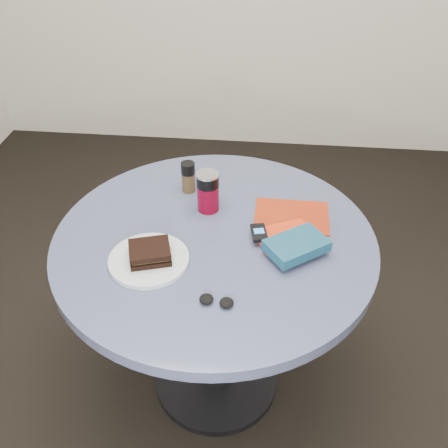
# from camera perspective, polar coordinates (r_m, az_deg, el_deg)

# --- Properties ---
(ground) EXTENTS (4.00, 4.00, 0.00)m
(ground) POSITION_cam_1_polar(r_m,az_deg,el_deg) (2.10, -0.85, -17.42)
(ground) COLOR black
(ground) RESTS_ON ground
(table) EXTENTS (1.00, 1.00, 0.75)m
(table) POSITION_cam_1_polar(r_m,az_deg,el_deg) (1.65, -1.04, -5.78)
(table) COLOR black
(table) RESTS_ON ground
(plate) EXTENTS (0.30, 0.30, 0.01)m
(plate) POSITION_cam_1_polar(r_m,az_deg,el_deg) (1.47, -8.58, -4.08)
(plate) COLOR silver
(plate) RESTS_ON table
(sandwich) EXTENTS (0.14, 0.13, 0.04)m
(sandwich) POSITION_cam_1_polar(r_m,az_deg,el_deg) (1.45, -8.47, -3.26)
(sandwich) COLOR black
(sandwich) RESTS_ON plate
(soda_can) EXTENTS (0.09, 0.09, 0.14)m
(soda_can) POSITION_cam_1_polar(r_m,az_deg,el_deg) (1.62, -1.85, 3.72)
(soda_can) COLOR maroon
(soda_can) RESTS_ON table
(pepper_grinder) EXTENTS (0.06, 0.06, 0.11)m
(pepper_grinder) POSITION_cam_1_polar(r_m,az_deg,el_deg) (1.72, -4.10, 5.40)
(pepper_grinder) COLOR #3F2F1B
(pepper_grinder) RESTS_ON table
(magazine) EXTENTS (0.24, 0.18, 0.00)m
(magazine) POSITION_cam_1_polar(r_m,az_deg,el_deg) (1.64, 7.74, 0.91)
(magazine) COLOR maroon
(magazine) RESTS_ON table
(red_book) EXTENTS (0.20, 0.18, 0.01)m
(red_book) POSITION_cam_1_polar(r_m,az_deg,el_deg) (1.54, 6.91, -1.37)
(red_book) COLOR red
(red_book) RESTS_ON magazine
(novel) EXTENTS (0.21, 0.19, 0.03)m
(novel) POSITION_cam_1_polar(r_m,az_deg,el_deg) (1.47, 8.28, -2.45)
(novel) COLOR navy
(novel) RESTS_ON red_book
(mp3_player) EXTENTS (0.06, 0.09, 0.01)m
(mp3_player) POSITION_cam_1_polar(r_m,az_deg,el_deg) (1.52, 4.01, -1.00)
(mp3_player) COLOR black
(mp3_player) RESTS_ON red_book
(headphones) EXTENTS (0.10, 0.05, 0.02)m
(headphones) POSITION_cam_1_polar(r_m,az_deg,el_deg) (1.33, -0.87, -8.79)
(headphones) COLOR black
(headphones) RESTS_ON table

